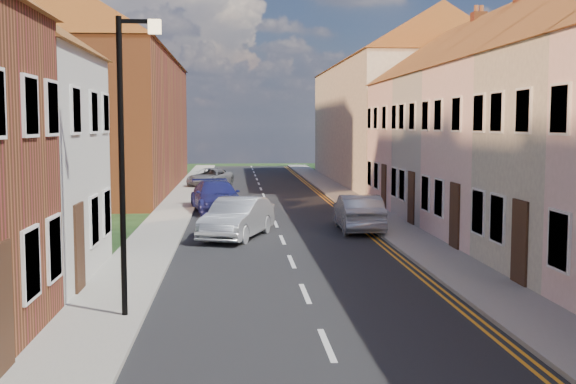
{
  "coord_description": "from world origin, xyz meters",
  "views": [
    {
      "loc": [
        -1.65,
        5.36,
        3.99
      ],
      "look_at": [
        0.0,
        27.41,
        1.92
      ],
      "focal_mm": 45.0,
      "sensor_mm": 36.0,
      "label": 1
    }
  ],
  "objects": [
    {
      "name": "cottage_r_cream_far",
      "position": [
        9.3,
        39.7,
        4.47
      ],
      "size": [
        8.3,
        6.0,
        9.0
      ],
      "color": "#FFD0C9",
      "rests_on": "ground"
    },
    {
      "name": "cottage_r_white_far",
      "position": [
        9.3,
        34.3,
        4.48
      ],
      "size": [
        8.3,
        5.2,
        9.0
      ],
      "color": "beige",
      "rests_on": "ground"
    },
    {
      "name": "road",
      "position": [
        0.0,
        30.0,
        0.01
      ],
      "size": [
        7.0,
        90.0,
        0.02
      ],
      "primitive_type": "cube",
      "color": "black",
      "rests_on": "ground"
    },
    {
      "name": "pavement_left",
      "position": [
        -4.4,
        30.0,
        0.06
      ],
      "size": [
        1.8,
        90.0,
        0.12
      ],
      "primitive_type": "cube",
      "color": "#ACA69C",
      "rests_on": "ground"
    },
    {
      "name": "car_mid",
      "position": [
        -1.55,
        30.59,
        0.71
      ],
      "size": [
        2.84,
        4.58,
        1.43
      ],
      "primitive_type": "imported",
      "rotation": [
        0.0,
        0.0,
        -0.33
      ],
      "color": "#B7BAC0",
      "rests_on": "ground"
    },
    {
      "name": "car_mid_b",
      "position": [
        3.0,
        32.0,
        0.69
      ],
      "size": [
        1.56,
        4.23,
        1.38
      ],
      "primitive_type": "imported",
      "rotation": [
        0.0,
        0.0,
        3.12
      ],
      "color": "#A5A8AD",
      "rests_on": "ground"
    },
    {
      "name": "lamppost",
      "position": [
        -3.81,
        20.0,
        3.54
      ],
      "size": [
        0.88,
        0.15,
        6.0
      ],
      "color": "black",
      "rests_on": "pavement_left"
    },
    {
      "name": "pavement_right",
      "position": [
        4.4,
        30.0,
        0.06
      ],
      "size": [
        1.8,
        90.0,
        0.12
      ],
      "primitive_type": "cube",
      "color": "#ACA69C",
      "rests_on": "ground"
    },
    {
      "name": "cottage_r_pink",
      "position": [
        9.3,
        28.9,
        4.47
      ],
      "size": [
        8.3,
        6.0,
        9.0
      ],
      "color": "#FFD0C9",
      "rests_on": "ground"
    },
    {
      "name": "car_far",
      "position": [
        -2.47,
        38.43,
        0.71
      ],
      "size": [
        2.8,
        5.17,
        1.42
      ],
      "primitive_type": "imported",
      "rotation": [
        0.0,
        0.0,
        0.17
      ],
      "color": "navy",
      "rests_on": "ground"
    },
    {
      "name": "block_right_far",
      "position": [
        9.3,
        55.0,
        5.29
      ],
      "size": [
        8.3,
        24.2,
        10.5
      ],
      "color": "#ADA391",
      "rests_on": "ground"
    },
    {
      "name": "block_left_far",
      "position": [
        -9.3,
        50.0,
        5.29
      ],
      "size": [
        8.3,
        24.2,
        10.5
      ],
      "color": "brown",
      "rests_on": "ground"
    },
    {
      "name": "car_distant",
      "position": [
        -3.2,
        52.0,
        0.6
      ],
      "size": [
        3.27,
        4.71,
        1.19
      ],
      "primitive_type": "imported",
      "rotation": [
        0.0,
        0.0,
        -0.33
      ],
      "color": "#9DA1A5",
      "rests_on": "ground"
    }
  ]
}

